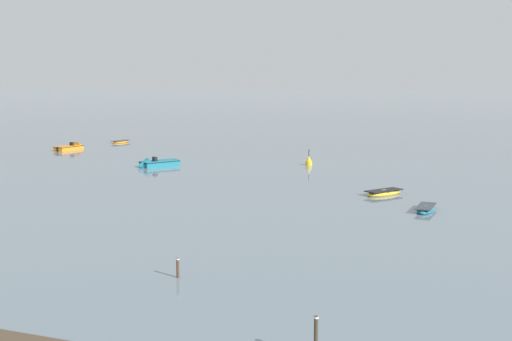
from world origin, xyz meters
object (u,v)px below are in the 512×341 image
motorboat_moored_0 (73,148)px  motorboat_moored_1 (154,165)px  rowboat_moored_3 (426,209)px  channel_buoy (309,162)px  rowboat_moored_0 (384,193)px  mooring_post_near (316,339)px  rowboat_moored_5 (121,142)px  mooring_post_left (178,268)px

motorboat_moored_0 → motorboat_moored_1: motorboat_moored_1 is taller
rowboat_moored_3 → channel_buoy: size_ratio=1.82×
rowboat_moored_0 → channel_buoy: channel_buoy is taller
motorboat_moored_0 → channel_buoy: channel_buoy is taller
motorboat_moored_0 → mooring_post_near: size_ratio=2.62×
motorboat_moored_1 → mooring_post_near: bearing=66.5°
mooring_post_near → rowboat_moored_0: bearing=97.5°
rowboat_moored_3 → rowboat_moored_5: rowboat_moored_3 is taller
rowboat_moored_3 → mooring_post_near: mooring_post_near is taller
motorboat_moored_0 → mooring_post_near: bearing=-127.8°
mooring_post_near → mooring_post_left: bearing=142.9°
mooring_post_near → mooring_post_left: 14.21m
motorboat_moored_1 → mooring_post_near: (37.82, -51.62, 0.64)m
rowboat_moored_3 → motorboat_moored_1: 40.98m
rowboat_moored_0 → motorboat_moored_1: size_ratio=0.74×
motorboat_moored_0 → motorboat_moored_1: bearing=-110.8°
mooring_post_near → motorboat_moored_1: bearing=126.2°
motorboat_moored_1 → mooring_post_left: bearing=61.9°
rowboat_moored_5 → mooring_post_near: 96.22m
rowboat_moored_3 → mooring_post_left: (-10.97, -26.42, 0.41)m
rowboat_moored_3 → channel_buoy: bearing=-142.6°
rowboat_moored_3 → mooring_post_left: mooring_post_left is taller
rowboat_moored_0 → mooring_post_left: 33.77m
mooring_post_left → rowboat_moored_3: bearing=67.5°
motorboat_moored_0 → rowboat_moored_5: size_ratio=1.43×
rowboat_moored_3 → mooring_post_left: bearing=-21.8°
rowboat_moored_5 → channel_buoy: size_ratio=1.73×
rowboat_moored_0 → motorboat_moored_0: motorboat_moored_0 is taller
mooring_post_near → channel_buoy: bearing=107.7°
rowboat_moored_3 → motorboat_moored_1: motorboat_moored_1 is taller
motorboat_moored_1 → mooring_post_near: mooring_post_near is taller
motorboat_moored_1 → mooring_post_left: 50.55m
motorboat_moored_0 → motorboat_moored_1: (22.33, -12.88, 0.02)m
rowboat_moored_0 → motorboat_moored_1: bearing=-73.1°
motorboat_moored_0 → mooring_post_near: 88.19m
channel_buoy → mooring_post_left: bearing=-81.2°
channel_buoy → mooring_post_left: 52.59m
rowboat_moored_5 → mooring_post_near: (58.69, -76.24, 0.76)m
rowboat_moored_3 → motorboat_moored_1: (-37.45, 16.64, 0.10)m
rowboat_moored_0 → motorboat_moored_1: (-32.29, 9.79, 0.09)m
rowboat_moored_0 → mooring_post_near: (5.53, -41.83, 0.73)m
motorboat_moored_1 → rowboat_moored_5: (-20.88, 24.61, -0.12)m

